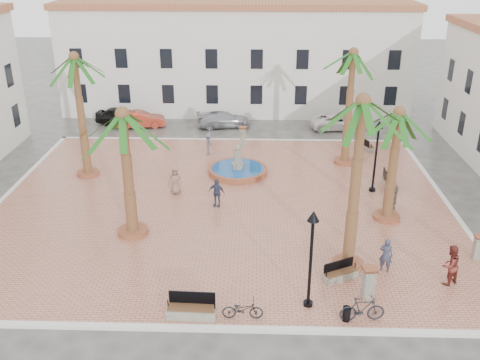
{
  "coord_description": "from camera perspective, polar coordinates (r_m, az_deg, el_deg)",
  "views": [
    {
      "loc": [
        1.86,
        -27.72,
        13.88
      ],
      "look_at": [
        1.0,
        0.0,
        1.6
      ],
      "focal_mm": 40.0,
      "sensor_mm": 36.0,
      "label": 1
    }
  ],
  "objects": [
    {
      "name": "car_black",
      "position": [
        45.99,
        -12.56,
        6.67
      ],
      "size": [
        4.46,
        2.43,
        1.44
      ],
      "primitive_type": "imported",
      "rotation": [
        0.0,
        0.0,
        1.39
      ],
      "color": "black",
      "rests_on": "ground"
    },
    {
      "name": "kerb_n",
      "position": [
        41.15,
        -0.92,
        4.28
      ],
      "size": [
        26.3,
        0.3,
        0.16
      ],
      "primitive_type": "cube",
      "color": "silver",
      "rests_on": "ground"
    },
    {
      "name": "car_silver",
      "position": [
        44.31,
        -1.77,
        6.47
      ],
      "size": [
        4.65,
        2.6,
        1.27
      ],
      "primitive_type": "imported",
      "rotation": [
        0.0,
        0.0,
        1.76
      ],
      "color": "#A0A1A9",
      "rests_on": "ground"
    },
    {
      "name": "bench_ne",
      "position": [
        40.04,
        13.17,
        3.56
      ],
      "size": [
        1.1,
        1.74,
        0.88
      ],
      "rotation": [
        0.0,
        0.0,
        1.96
      ],
      "color": "gray",
      "rests_on": "plaza"
    },
    {
      "name": "bicycle_a",
      "position": [
        21.84,
        0.28,
        -13.62
      ],
      "size": [
        1.65,
        0.59,
        0.86
      ],
      "primitive_type": "imported",
      "rotation": [
        0.0,
        0.0,
        1.58
      ],
      "color": "black",
      "rests_on": "plaza"
    },
    {
      "name": "bench_e",
      "position": [
        33.84,
        15.63,
        -0.45
      ],
      "size": [
        0.67,
        2.0,
        1.05
      ],
      "rotation": [
        0.0,
        0.0,
        1.54
      ],
      "color": "gray",
      "rests_on": "plaza"
    },
    {
      "name": "car_red",
      "position": [
        44.95,
        -10.57,
        6.37
      ],
      "size": [
        4.23,
        2.11,
        1.33
      ],
      "primitive_type": "imported",
      "rotation": [
        0.0,
        0.0,
        1.75
      ],
      "color": "#AA3220",
      "rests_on": "ground"
    },
    {
      "name": "palm_s",
      "position": [
        22.75,
        12.82,
        6.27
      ],
      "size": [
        4.71,
        4.71,
        8.23
      ],
      "color": "#9E5233",
      "rests_on": "plaza"
    },
    {
      "name": "bollard_e",
      "position": [
        27.74,
        24.02,
        -6.56
      ],
      "size": [
        0.45,
        0.45,
        1.24
      ],
      "rotation": [
        0.0,
        0.0,
        0.01
      ],
      "color": "gray",
      "rests_on": "plaza"
    },
    {
      "name": "ground",
      "position": [
        31.06,
        -1.85,
        -2.68
      ],
      "size": [
        120.0,
        120.0,
        0.0
      ],
      "primitive_type": "plane",
      "color": "#56544F",
      "rests_on": "ground"
    },
    {
      "name": "bollard_n",
      "position": [
        39.23,
        0.26,
        4.65
      ],
      "size": [
        0.57,
        0.57,
        1.56
      ],
      "rotation": [
        0.0,
        0.0,
        0.03
      ],
      "color": "gray",
      "rests_on": "plaza"
    },
    {
      "name": "cyclist_a",
      "position": [
        25.28,
        15.31,
        -7.72
      ],
      "size": [
        0.72,
        0.62,
        1.68
      ],
      "primitive_type": "imported",
      "rotation": [
        0.0,
        0.0,
        2.71
      ],
      "color": "#32374B",
      "rests_on": "plaza"
    },
    {
      "name": "palm_e",
      "position": [
        28.33,
        16.47,
        5.49
      ],
      "size": [
        4.73,
        4.73,
        6.34
      ],
      "color": "#9E5233",
      "rests_on": "plaza"
    },
    {
      "name": "bicycle_b",
      "position": [
        22.19,
        12.91,
        -13.29
      ],
      "size": [
        1.86,
        0.69,
        1.09
      ],
      "primitive_type": "imported",
      "rotation": [
        0.0,
        0.0,
        1.67
      ],
      "color": "black",
      "rests_on": "plaza"
    },
    {
      "name": "bollard_se",
      "position": [
        23.24,
        13.53,
        -10.66
      ],
      "size": [
        0.63,
        0.63,
        1.56
      ],
      "rotation": [
        0.0,
        0.0,
        0.14
      ],
      "color": "gray",
      "rests_on": "plaza"
    },
    {
      "name": "kerb_e",
      "position": [
        32.91,
        21.4,
        -2.68
      ],
      "size": [
        0.3,
        22.3,
        0.16
      ],
      "primitive_type": "cube",
      "color": "silver",
      "rests_on": "ground"
    },
    {
      "name": "plaza",
      "position": [
        31.03,
        -1.85,
        -2.55
      ],
      "size": [
        26.0,
        22.0,
        0.15
      ],
      "primitive_type": "cube",
      "color": "#BA7158",
      "rests_on": "ground"
    },
    {
      "name": "pedestrian_fountain_a",
      "position": [
        32.03,
        -6.93,
        -0.04
      ],
      "size": [
        0.85,
        0.58,
        1.68
      ],
      "primitive_type": "imported",
      "rotation": [
        0.0,
        0.0,
        0.06
      ],
      "color": "#7D5F4F",
      "rests_on": "plaza"
    },
    {
      "name": "cyclist_b",
      "position": [
        25.23,
        21.5,
        -8.43
      ],
      "size": [
        1.15,
        1.07,
        1.89
      ],
      "primitive_type": "imported",
      "rotation": [
        0.0,
        0.0,
        3.65
      ],
      "color": "maroon",
      "rests_on": "plaza"
    },
    {
      "name": "car_white",
      "position": [
        44.51,
        10.39,
        6.14
      ],
      "size": [
        4.65,
        2.57,
        1.23
      ],
      "primitive_type": "imported",
      "rotation": [
        0.0,
        0.0,
        1.69
      ],
      "color": "white",
      "rests_on": "ground"
    },
    {
      "name": "kerb_w",
      "position": [
        34.35,
        -24.06,
        -2.03
      ],
      "size": [
        0.3,
        22.3,
        0.16
      ],
      "primitive_type": "cube",
      "color": "silver",
      "rests_on": "ground"
    },
    {
      "name": "lamppost_s",
      "position": [
        21.3,
        7.66,
        -6.68
      ],
      "size": [
        0.48,
        0.48,
        4.4
      ],
      "color": "black",
      "rests_on": "plaza"
    },
    {
      "name": "pedestrian_north",
      "position": [
        37.92,
        -3.34,
        3.88
      ],
      "size": [
        0.75,
        1.1,
        1.57
      ],
      "primitive_type": "imported",
      "rotation": [
        0.0,
        0.0,
        1.39
      ],
      "color": "#54545A",
      "rests_on": "plaza"
    },
    {
      "name": "lamppost_e",
      "position": [
        32.3,
        14.42,
        3.71
      ],
      "size": [
        0.48,
        0.48,
        4.44
      ],
      "color": "black",
      "rests_on": "plaza"
    },
    {
      "name": "palm_sw",
      "position": [
        26.14,
        -12.3,
        5.21
      ],
      "size": [
        5.12,
        5.12,
        6.77
      ],
      "color": "#9E5233",
      "rests_on": "plaza"
    },
    {
      "name": "litter_bin",
      "position": [
        22.22,
        11.28,
        -13.81
      ],
      "size": [
        0.32,
        0.32,
        0.62
      ],
      "primitive_type": "cylinder",
      "color": "black",
      "rests_on": "plaza"
    },
    {
      "name": "palm_ne",
      "position": [
        35.42,
        11.92,
        11.9
      ],
      "size": [
        4.7,
        4.7,
        7.81
      ],
      "color": "#9E5233",
      "rests_on": "plaza"
    },
    {
      "name": "pedestrian_fountain_b",
      "position": [
        30.28,
        -2.52,
        -1.35
      ],
      "size": [
        1.05,
        0.69,
        1.67
      ],
      "primitive_type": "imported",
      "rotation": [
        0.0,
        0.0,
        -0.32
      ],
      "color": "#333954",
      "rests_on": "plaza"
    },
    {
      "name": "kerb_s",
      "position": [
        21.76,
        -3.67,
        -15.53
      ],
      "size": [
        26.3,
        0.3,
        0.16
      ],
      "primitive_type": "cube",
      "color": "silver",
      "rests_on": "ground"
    },
    {
      "name": "palm_nw",
      "position": [
        34.09,
        -17.14,
        11.14
      ],
      "size": [
        4.59,
        4.59,
        7.93
      ],
      "color": "#9E5233",
      "rests_on": "plaza"
    },
    {
      "name": "building_north",
      "position": [
        48.62,
        -0.46,
        13.07
      ],
      "size": [
        30.4,
        7.4,
        9.5
      ],
      "color": "silver",
      "rests_on": "ground"
    },
    {
      "name": "fountain",
      "position": [
        34.83,
        -0.24,
        1.15
      ],
      "size": [
        3.83,
        3.83,
        1.98
      ],
      "color": "#9E5233",
      "rests_on": "plaza"
    },
    {
      "name": "bench_se",
      "position": [
        24.57,
        10.65,
        -9.88
      ],
      "size": [
        1.68,
        1.19,
        0.86
      ],
      "rotation": [
        0.0,
        0.0,
        0.48
      ],
      "color": "gray",
      "rests_on": "plaza"
    },
    {
      "name": "bench_s",
      "position": [
        22.08,
        -5.18,
        -13.71
      ],
      "size": [
        2.01,
        0.69,
        1.05
      ],
      "rotation": [
        0.0,
        0.0,
        -0.04
      ],
      "color": "gray",
      "rests_on": "plaza"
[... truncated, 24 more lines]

